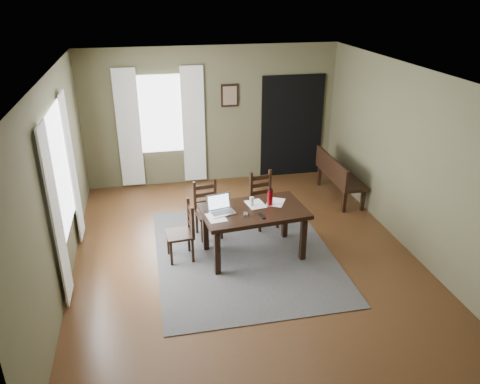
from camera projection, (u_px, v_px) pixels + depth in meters
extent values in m
cube|color=#492C16|center=(244.00, 254.00, 7.09)|extent=(5.00, 6.00, 0.01)
cube|color=brown|center=(212.00, 116.00, 9.21)|extent=(5.00, 0.02, 2.70)
cube|color=brown|center=(321.00, 303.00, 3.86)|extent=(5.00, 0.02, 2.70)
cube|color=brown|center=(57.00, 186.00, 6.07)|extent=(0.02, 6.00, 2.70)
cube|color=brown|center=(407.00, 159.00, 7.00)|extent=(0.02, 6.00, 2.70)
cube|color=white|center=(245.00, 73.00, 5.98)|extent=(5.00, 6.00, 0.02)
cube|color=#424242|center=(244.00, 254.00, 7.09)|extent=(2.60, 3.20, 0.01)
cube|color=black|center=(254.00, 211.00, 6.79)|extent=(1.58, 1.04, 0.06)
cube|color=black|center=(254.00, 214.00, 6.81)|extent=(1.40, 0.86, 0.05)
cube|color=black|center=(217.00, 254.00, 6.47)|extent=(0.09, 0.09, 0.64)
cube|color=black|center=(206.00, 230.00, 7.08)|extent=(0.09, 0.09, 0.64)
cube|color=black|center=(303.00, 240.00, 6.82)|extent=(0.09, 0.09, 0.64)
cube|color=black|center=(285.00, 219.00, 7.43)|extent=(0.09, 0.09, 0.64)
cube|color=black|center=(180.00, 234.00, 6.81)|extent=(0.42, 0.42, 0.04)
cube|color=black|center=(168.00, 243.00, 6.99)|extent=(0.04, 0.04, 0.38)
cube|color=black|center=(189.00, 240.00, 7.07)|extent=(0.04, 0.04, 0.38)
cube|color=black|center=(171.00, 254.00, 6.72)|extent=(0.04, 0.04, 0.38)
cube|color=black|center=(193.00, 250.00, 6.80)|extent=(0.04, 0.04, 0.38)
cube|color=black|center=(189.00, 213.00, 6.90)|extent=(0.04, 0.04, 0.48)
cube|color=black|center=(193.00, 223.00, 6.61)|extent=(0.04, 0.04, 0.48)
cube|color=black|center=(191.00, 226.00, 6.81)|extent=(0.05, 0.29, 0.06)
cube|color=black|center=(191.00, 218.00, 6.75)|extent=(0.05, 0.29, 0.06)
cube|color=black|center=(190.00, 210.00, 6.70)|extent=(0.05, 0.29, 0.06)
cube|color=black|center=(209.00, 213.00, 7.42)|extent=(0.45, 0.45, 0.04)
cube|color=black|center=(202.00, 231.00, 7.32)|extent=(0.04, 0.04, 0.38)
cube|color=black|center=(197.00, 222.00, 7.59)|extent=(0.04, 0.04, 0.38)
cube|color=black|center=(221.00, 228.00, 7.42)|extent=(0.04, 0.04, 0.38)
cube|color=black|center=(215.00, 219.00, 7.69)|extent=(0.04, 0.04, 0.38)
cube|color=black|center=(195.00, 196.00, 7.41)|extent=(0.05, 0.05, 0.49)
cube|color=black|center=(215.00, 193.00, 7.52)|extent=(0.05, 0.05, 0.49)
cube|color=black|center=(205.00, 202.00, 7.52)|extent=(0.29, 0.07, 0.07)
cube|color=black|center=(205.00, 195.00, 7.46)|extent=(0.29, 0.07, 0.07)
cube|color=black|center=(205.00, 187.00, 7.41)|extent=(0.29, 0.07, 0.07)
cube|color=black|center=(265.00, 203.00, 7.74)|extent=(0.47, 0.47, 0.04)
cube|color=black|center=(260.00, 221.00, 7.63)|extent=(0.04, 0.04, 0.39)
cube|color=black|center=(252.00, 212.00, 7.90)|extent=(0.04, 0.04, 0.39)
cube|color=black|center=(278.00, 217.00, 7.74)|extent=(0.04, 0.04, 0.39)
cube|color=black|center=(269.00, 209.00, 8.02)|extent=(0.04, 0.04, 0.39)
cube|color=black|center=(251.00, 187.00, 7.72)|extent=(0.05, 0.05, 0.50)
cube|color=black|center=(270.00, 183.00, 7.84)|extent=(0.05, 0.05, 0.50)
cube|color=black|center=(260.00, 192.00, 7.84)|extent=(0.29, 0.08, 0.07)
cube|color=black|center=(261.00, 185.00, 7.78)|extent=(0.29, 0.08, 0.07)
cube|color=black|center=(261.00, 178.00, 7.73)|extent=(0.29, 0.08, 0.07)
cube|color=black|center=(341.00, 176.00, 8.79)|extent=(0.47, 1.45, 0.06)
cube|color=black|center=(363.00, 200.00, 8.37)|extent=(0.06, 0.06, 0.40)
cube|color=black|center=(344.00, 202.00, 8.30)|extent=(0.06, 0.06, 0.40)
cube|color=black|center=(336.00, 174.00, 9.48)|extent=(0.06, 0.06, 0.40)
cube|color=black|center=(319.00, 176.00, 9.41)|extent=(0.06, 0.06, 0.40)
cube|color=black|center=(331.00, 166.00, 8.67)|extent=(0.05, 1.45, 0.35)
cube|color=#B7B7BC|center=(222.00, 213.00, 6.66)|extent=(0.40, 0.31, 0.02)
cube|color=#B7B7BC|center=(218.00, 202.00, 6.71)|extent=(0.36, 0.14, 0.23)
cube|color=silver|center=(219.00, 202.00, 6.71)|extent=(0.32, 0.11, 0.19)
cube|color=#3F3F42|center=(222.00, 212.00, 6.64)|extent=(0.33, 0.20, 0.00)
cube|color=#3F3F42|center=(246.00, 214.00, 6.59)|extent=(0.07, 0.10, 0.03)
cube|color=black|center=(262.00, 216.00, 6.56)|extent=(0.08, 0.17, 0.02)
cylinder|color=silver|center=(252.00, 201.00, 6.86)|extent=(0.07, 0.07, 0.13)
cylinder|color=#9C0C13|center=(270.00, 197.00, 6.86)|extent=(0.09, 0.09, 0.24)
cylinder|color=black|center=(270.00, 189.00, 6.80)|extent=(0.05, 0.05, 0.04)
cube|color=white|center=(216.00, 217.00, 6.54)|extent=(0.29, 0.35, 0.00)
cube|color=white|center=(256.00, 204.00, 6.93)|extent=(0.30, 0.36, 0.00)
cube|color=white|center=(276.00, 202.00, 6.99)|extent=(0.36, 0.39, 0.00)
cube|color=white|center=(60.00, 173.00, 6.21)|extent=(0.01, 1.30, 1.70)
cube|color=white|center=(161.00, 114.00, 8.96)|extent=(1.00, 0.01, 1.50)
cube|color=silver|center=(56.00, 217.00, 5.59)|extent=(0.03, 0.48, 2.30)
cube|color=silver|center=(72.00, 168.00, 7.05)|extent=(0.03, 0.48, 2.30)
cube|color=silver|center=(129.00, 129.00, 8.92)|extent=(0.44, 0.03, 2.30)
cube|color=silver|center=(194.00, 125.00, 9.15)|extent=(0.44, 0.03, 2.30)
cube|color=black|center=(230.00, 95.00, 9.09)|extent=(0.34, 0.03, 0.44)
cube|color=brown|center=(230.00, 96.00, 9.07)|extent=(0.27, 0.01, 0.36)
cube|color=black|center=(292.00, 126.00, 9.62)|extent=(1.30, 0.03, 2.10)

